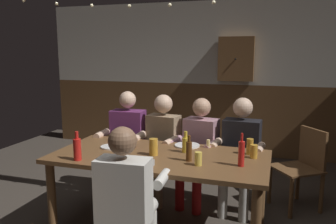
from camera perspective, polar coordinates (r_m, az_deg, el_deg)
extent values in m
cube|color=beige|center=(5.81, 7.91, 11.26)|extent=(6.00, 0.12, 1.35)
cube|color=brown|center=(5.92, 7.62, -1.00)|extent=(6.00, 0.12, 1.17)
cube|color=brown|center=(3.24, -1.44, -7.41)|extent=(1.99, 0.96, 0.04)
cylinder|color=brown|center=(3.45, -18.70, -13.49)|extent=(0.08, 0.08, 0.71)
cylinder|color=brown|center=(4.07, -11.92, -9.52)|extent=(0.08, 0.08, 0.71)
cylinder|color=brown|center=(3.58, 15.19, -12.45)|extent=(0.08, 0.08, 0.71)
cube|color=#6B2D66|center=(4.18, -6.61, -3.45)|extent=(0.40, 0.25, 0.55)
sphere|color=beige|center=(4.11, -6.72, 2.05)|extent=(0.20, 0.20, 0.20)
cylinder|color=silver|center=(4.07, -5.93, -7.54)|extent=(0.15, 0.44, 0.13)
cylinder|color=silver|center=(4.15, -8.74, -7.26)|extent=(0.15, 0.44, 0.13)
cylinder|color=silver|center=(3.97, -6.99, -12.14)|extent=(0.10, 0.10, 0.42)
cylinder|color=silver|center=(4.05, -9.88, -11.75)|extent=(0.10, 0.10, 0.42)
cylinder|color=beige|center=(3.87, -4.87, -4.11)|extent=(0.09, 0.28, 0.08)
cylinder|color=beige|center=(4.04, -10.93, -3.65)|extent=(0.09, 0.28, 0.08)
cube|color=#997F60|center=(4.02, -0.76, -4.16)|extent=(0.39, 0.26, 0.52)
sphere|color=beige|center=(3.95, -0.77, 1.39)|extent=(0.21, 0.21, 0.21)
cylinder|color=#997F60|center=(3.93, -0.36, -8.13)|extent=(0.18, 0.39, 0.13)
cylinder|color=#997F60|center=(4.02, -2.93, -7.72)|extent=(0.18, 0.39, 0.13)
cylinder|color=#997F60|center=(3.87, -1.65, -12.70)|extent=(0.10, 0.10, 0.42)
cylinder|color=#997F60|center=(3.96, -4.27, -12.18)|extent=(0.10, 0.10, 0.42)
cylinder|color=beige|center=(3.71, 0.42, -4.95)|extent=(0.12, 0.29, 0.08)
cylinder|color=beige|center=(3.91, -5.17, -4.23)|extent=(0.12, 0.29, 0.08)
cube|color=#B78493|center=(3.91, 5.50, -4.74)|extent=(0.40, 0.28, 0.50)
sphere|color=tan|center=(3.83, 5.60, 0.80)|extent=(0.20, 0.20, 0.20)
cylinder|color=#AD1919|center=(3.82, 6.02, -8.74)|extent=(0.20, 0.41, 0.13)
cylinder|color=#AD1919|center=(3.89, 3.26, -8.32)|extent=(0.20, 0.41, 0.13)
cylinder|color=#AD1919|center=(3.75, 4.77, -13.50)|extent=(0.10, 0.10, 0.42)
cylinder|color=#AD1919|center=(3.82, 1.95, -12.97)|extent=(0.10, 0.10, 0.42)
cylinder|color=#B78493|center=(3.60, 7.07, -5.63)|extent=(0.13, 0.29, 0.08)
cylinder|color=#B78493|center=(3.77, 1.04, -4.85)|extent=(0.13, 0.29, 0.08)
cube|color=black|center=(3.84, 12.08, -5.06)|extent=(0.41, 0.25, 0.52)
sphere|color=beige|center=(3.76, 12.30, 0.74)|extent=(0.21, 0.21, 0.21)
cylinder|color=silver|center=(3.75, 13.15, -9.29)|extent=(0.16, 0.42, 0.13)
cylinder|color=silver|center=(3.79, 9.90, -8.98)|extent=(0.16, 0.42, 0.13)
cylinder|color=silver|center=(3.66, 12.43, -14.27)|extent=(0.10, 0.10, 0.42)
cylinder|color=silver|center=(3.70, 9.05, -13.89)|extent=(0.10, 0.10, 0.42)
cylinder|color=beige|center=(3.56, 14.93, -5.94)|extent=(0.10, 0.29, 0.08)
cylinder|color=beige|center=(3.64, 7.85, -5.33)|extent=(0.10, 0.29, 0.08)
cube|color=silver|center=(2.57, -7.36, -12.92)|extent=(0.40, 0.24, 0.49)
sphere|color=brown|center=(2.45, -7.56, -4.79)|extent=(0.21, 0.21, 0.21)
cylinder|color=silver|center=(2.81, -8.34, -15.86)|extent=(0.16, 0.38, 0.13)
cylinder|color=silver|center=(2.74, -4.06, -16.46)|extent=(0.16, 0.38, 0.13)
cylinder|color=silver|center=(2.86, -9.79, -10.09)|extent=(0.10, 0.28, 0.08)
cylinder|color=silver|center=(2.71, -0.97, -11.02)|extent=(0.10, 0.28, 0.08)
cube|color=brown|center=(4.02, 20.45, -8.80)|extent=(0.61, 0.61, 0.02)
cube|color=brown|center=(4.08, 22.86, -5.45)|extent=(0.26, 0.34, 0.42)
cylinder|color=brown|center=(3.85, 19.73, -13.26)|extent=(0.04, 0.04, 0.44)
cylinder|color=brown|center=(4.13, 16.49, -11.45)|extent=(0.04, 0.04, 0.44)
cylinder|color=brown|center=(4.08, 24.08, -12.21)|extent=(0.04, 0.04, 0.44)
cylinder|color=brown|center=(4.35, 20.71, -10.61)|extent=(0.04, 0.04, 0.44)
cylinder|color=#F9E08C|center=(3.48, 6.68, -5.23)|extent=(0.04, 0.04, 0.08)
cube|color=#B2B7BC|center=(2.92, -3.86, -8.46)|extent=(0.14, 0.10, 0.05)
cylinder|color=white|center=(3.51, -9.46, -5.71)|extent=(0.20, 0.20, 0.01)
cylinder|color=white|center=(3.52, 3.18, -5.55)|extent=(0.25, 0.25, 0.01)
cylinder|color=#593314|center=(3.03, 3.48, -6.54)|extent=(0.05, 0.05, 0.17)
cylinder|color=#593314|center=(3.00, 3.51, -4.42)|extent=(0.03, 0.03, 0.06)
cylinder|color=gold|center=(3.29, 2.94, -5.48)|extent=(0.07, 0.07, 0.14)
cylinder|color=gold|center=(3.27, 2.96, -3.76)|extent=(0.03, 0.03, 0.06)
cylinder|color=red|center=(3.15, -14.79, -6.04)|extent=(0.07, 0.07, 0.19)
cylinder|color=red|center=(3.12, -14.90, -3.75)|extent=(0.03, 0.03, 0.07)
cylinder|color=red|center=(2.95, 12.06, -6.79)|extent=(0.05, 0.05, 0.21)
cylinder|color=red|center=(2.92, 12.16, -4.12)|extent=(0.02, 0.02, 0.07)
cylinder|color=#4C2D19|center=(3.47, -5.95, -4.88)|extent=(0.08, 0.08, 0.12)
cylinder|color=gold|center=(3.21, 14.02, -6.36)|extent=(0.07, 0.07, 0.12)
cylinder|color=gold|center=(3.20, -2.42, -5.81)|extent=(0.08, 0.08, 0.16)
cylinder|color=#E5C64C|center=(2.93, 5.04, -7.73)|extent=(0.06, 0.06, 0.12)
cylinder|color=gold|center=(3.31, 13.41, -5.60)|extent=(0.06, 0.06, 0.15)
cube|color=brown|center=(5.63, 11.20, 8.61)|extent=(0.56, 0.12, 0.70)
sphere|color=black|center=(5.56, 11.11, 8.60)|extent=(0.03, 0.03, 0.03)
sphere|color=#F9EAB2|center=(4.26, -22.81, 16.66)|extent=(0.04, 0.04, 0.04)
sphere|color=#F9EAB2|center=(3.99, -17.98, 16.71)|extent=(0.04, 0.04, 0.04)
sphere|color=#F9EAB2|center=(3.76, -12.53, 16.84)|extent=(0.04, 0.04, 0.04)
sphere|color=#F9EAB2|center=(3.57, -6.42, 17.05)|extent=(0.04, 0.04, 0.04)
sphere|color=#F9EAB2|center=(3.42, 0.31, 17.30)|extent=(0.04, 0.04, 0.04)
sphere|color=#F9EAB2|center=(3.32, 7.57, 17.57)|extent=(0.04, 0.04, 0.04)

